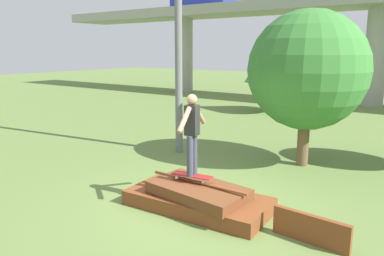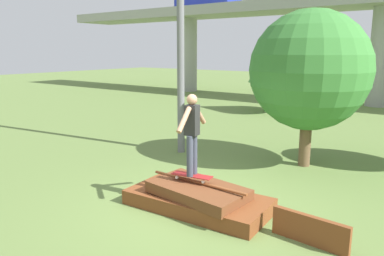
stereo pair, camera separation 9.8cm
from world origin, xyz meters
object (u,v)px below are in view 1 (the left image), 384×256
Objects in this scene: skateboard at (192,176)px; skater at (192,130)px; tree_behind_left at (308,70)px; tree_behind_right at (274,59)px.

skateboard is 0.86m from skater.
skater is 3.89m from tree_behind_left.
tree_behind_right is (-3.21, 10.88, 0.99)m from skater.
tree_behind_right is (-3.21, 10.88, 1.85)m from skateboard.
tree_behind_left is at bearing 78.30° from skater.
skater is 0.42× the size of tree_behind_right.
tree_behind_left is 8.20m from tree_behind_right.
skateboard is 4.18m from tree_behind_left.
tree_behind_left is (0.77, 3.70, 0.91)m from skater.
skateboard is at bearing -156.37° from skater.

